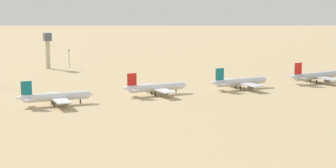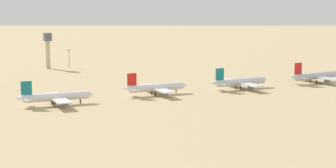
% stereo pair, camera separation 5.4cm
% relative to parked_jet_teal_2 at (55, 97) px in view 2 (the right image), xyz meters
% --- Properties ---
extents(ground, '(4000.00, 4000.00, 0.00)m').
position_rel_parked_jet_teal_2_xyz_m(ground, '(54.68, -13.57, -4.16)').
color(ground, tan).
extents(ridge_east, '(373.99, 326.78, 75.72)m').
position_rel_parked_jet_teal_2_xyz_m(ridge_east, '(532.10, 984.98, 33.70)').
color(ridge_east, '#7B715E').
rests_on(ridge_east, ground).
extents(parked_jet_teal_2, '(38.42, 32.49, 12.68)m').
position_rel_parked_jet_teal_2_xyz_m(parked_jet_teal_2, '(0.00, 0.00, 0.00)').
color(parked_jet_teal_2, white).
rests_on(parked_jet_teal_2, ground).
extents(parked_jet_red_3, '(38.21, 32.10, 12.63)m').
position_rel_parked_jet_teal_2_xyz_m(parked_jet_red_3, '(56.22, 2.33, -0.02)').
color(parked_jet_red_3, white).
rests_on(parked_jet_red_3, ground).
extents(parked_jet_teal_4, '(38.78, 32.41, 12.86)m').
position_rel_parked_jet_teal_2_xyz_m(parked_jet_teal_4, '(107.60, -3.31, 0.06)').
color(parked_jet_teal_4, silver).
rests_on(parked_jet_teal_4, ground).
extents(parked_jet_red_5, '(40.17, 33.75, 13.28)m').
position_rel_parked_jet_teal_2_xyz_m(parked_jet_red_5, '(161.64, -6.20, 0.19)').
color(parked_jet_red_5, silver).
rests_on(parked_jet_red_5, ground).
extents(control_tower, '(5.20, 5.20, 25.97)m').
position_rel_parked_jet_teal_2_xyz_m(control_tower, '(39.12, 139.08, 11.51)').
color(control_tower, '#C6B793').
rests_on(control_tower, ground).
extents(light_pole_east, '(1.80, 0.50, 13.29)m').
position_rel_parked_jet_teal_2_xyz_m(light_pole_east, '(54.46, 137.19, 3.66)').
color(light_pole_east, '#59595E').
rests_on(light_pole_east, ground).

